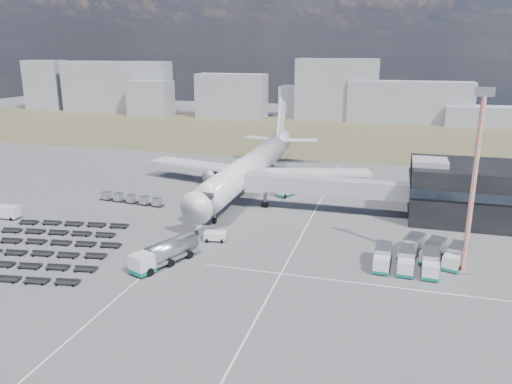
# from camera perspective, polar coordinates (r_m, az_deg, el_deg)

# --- Properties ---
(ground) EXTENTS (420.00, 420.00, 0.00)m
(ground) POSITION_cam_1_polar(r_m,az_deg,el_deg) (81.10, -6.98, -5.61)
(ground) COLOR #565659
(ground) RESTS_ON ground
(grass_strip) EXTENTS (420.00, 90.00, 0.01)m
(grass_strip) POSITION_cam_1_polar(r_m,az_deg,el_deg) (184.20, 6.32, 6.61)
(grass_strip) COLOR brown
(grass_strip) RESTS_ON ground
(lane_markings) EXTENTS (47.12, 110.00, 0.01)m
(lane_markings) POSITION_cam_1_polar(r_m,az_deg,el_deg) (80.71, 0.29, -5.59)
(lane_markings) COLOR silver
(lane_markings) RESTS_ON ground
(terminal) EXTENTS (30.40, 16.40, 11.00)m
(terminal) POSITION_cam_1_polar(r_m,az_deg,el_deg) (98.10, 25.80, -0.06)
(terminal) COLOR black
(terminal) RESTS_ON ground
(jet_bridge) EXTENTS (30.30, 3.80, 7.05)m
(jet_bridge) POSITION_cam_1_polar(r_m,az_deg,el_deg) (94.11, 6.75, 0.70)
(jet_bridge) COLOR #939399
(jet_bridge) RESTS_ON ground
(airliner) EXTENTS (51.59, 64.53, 17.62)m
(airliner) POSITION_cam_1_polar(r_m,az_deg,el_deg) (108.76, -0.52, 3.02)
(airliner) COLOR silver
(airliner) RESTS_ON ground
(skyline) EXTENTS (311.61, 25.74, 25.97)m
(skyline) POSITION_cam_1_polar(r_m,az_deg,el_deg) (223.70, 4.77, 10.77)
(skyline) COLOR #91939F
(skyline) RESTS_ON ground
(fuel_tanker) EXTENTS (6.70, 11.27, 3.56)m
(fuel_tanker) POSITION_cam_1_polar(r_m,az_deg,el_deg) (72.75, -10.39, -6.84)
(fuel_tanker) COLOR silver
(fuel_tanker) RESTS_ON ground
(pushback_tug) EXTENTS (3.75, 2.52, 1.54)m
(pushback_tug) POSITION_cam_1_polar(r_m,az_deg,el_deg) (80.65, -4.65, -5.08)
(pushback_tug) COLOR silver
(pushback_tug) RESTS_ON ground
(utility_van) EXTENTS (4.59, 2.21, 2.40)m
(utility_van) POSITION_cam_1_polar(r_m,az_deg,el_deg) (101.38, -26.59, -2.08)
(utility_van) COLOR silver
(utility_van) RESTS_ON ground
(catering_truck) EXTENTS (4.34, 6.00, 2.55)m
(catering_truck) POSITION_cam_1_polar(r_m,az_deg,el_deg) (105.25, 3.61, 0.31)
(catering_truck) COLOR silver
(catering_truck) RESTS_ON ground
(service_trucks_near) EXTENTS (8.87, 6.84, 2.63)m
(service_trucks_near) POSITION_cam_1_polar(r_m,az_deg,el_deg) (73.12, 16.78, -7.47)
(service_trucks_near) COLOR silver
(service_trucks_near) RESTS_ON ground
(service_trucks_far) EXTENTS (10.15, 8.86, 2.59)m
(service_trucks_far) POSITION_cam_1_polar(r_m,az_deg,el_deg) (77.47, 19.58, -6.40)
(service_trucks_far) COLOR silver
(service_trucks_far) RESTS_ON ground
(uld_row) EXTENTS (14.55, 2.96, 1.59)m
(uld_row) POSITION_cam_1_polar(r_m,az_deg,el_deg) (102.70, -14.07, -0.76)
(uld_row) COLOR black
(uld_row) RESTS_ON ground
(baggage_dollies) EXTENTS (26.81, 26.55, 0.75)m
(baggage_dollies) POSITION_cam_1_polar(r_m,az_deg,el_deg) (84.07, -23.90, -5.86)
(baggage_dollies) COLOR black
(baggage_dollies) RESTS_ON ground
(floodlight_mast) EXTENTS (2.35, 1.94, 25.16)m
(floodlight_mast) POSITION_cam_1_polar(r_m,az_deg,el_deg) (71.60, 23.60, 0.83)
(floodlight_mast) COLOR red
(floodlight_mast) RESTS_ON ground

